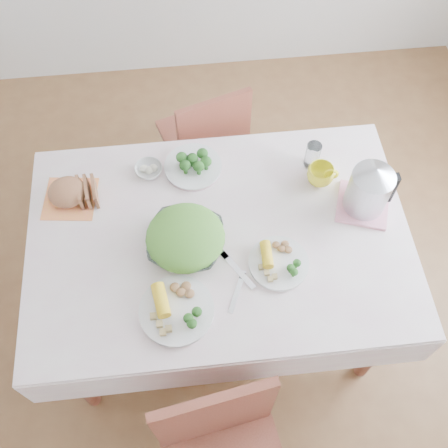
{
  "coord_description": "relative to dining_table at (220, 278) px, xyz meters",
  "views": [
    {
      "loc": [
        -0.09,
        -1.0,
        2.55
      ],
      "look_at": [
        0.02,
        0.02,
        0.82
      ],
      "focal_mm": 42.0,
      "sensor_mm": 36.0,
      "label": 1
    }
  ],
  "objects": [
    {
      "name": "pink_tray",
      "position": [
        0.59,
        0.08,
        0.4
      ],
      "size": [
        0.26,
        0.26,
        0.02
      ],
      "primitive_type": "cube",
      "rotation": [
        0.0,
        0.0,
        -0.33
      ],
      "color": "pink",
      "rests_on": "tablecloth"
    },
    {
      "name": "fruit_bowl",
      "position": [
        -0.26,
        0.34,
        0.4
      ],
      "size": [
        0.13,
        0.13,
        0.04
      ],
      "primitive_type": "imported",
      "rotation": [
        0.0,
        0.0,
        -0.12
      ],
      "color": "white",
      "rests_on": "tablecloth"
    },
    {
      "name": "floor",
      "position": [
        0.0,
        0.0,
        -0.38
      ],
      "size": [
        3.6,
        3.6,
        0.0
      ],
      "primitive_type": "plane",
      "color": "brown",
      "rests_on": "ground"
    },
    {
      "name": "napkin",
      "position": [
        -0.59,
        0.24,
        0.39
      ],
      "size": [
        0.23,
        0.23,
        0.0
      ],
      "primitive_type": "cube",
      "rotation": [
        0.0,
        0.0,
        -0.12
      ],
      "color": "#FB8E4C",
      "rests_on": "tablecloth"
    },
    {
      "name": "bread_loaf",
      "position": [
        -0.59,
        0.24,
        0.45
      ],
      "size": [
        0.19,
        0.19,
        0.09
      ],
      "primitive_type": "ellipsoid",
      "rotation": [
        0.0,
        0.0,
        -0.31
      ],
      "color": "brown",
      "rests_on": "napkin"
    },
    {
      "name": "electric_kettle",
      "position": [
        0.59,
        0.08,
        0.51
      ],
      "size": [
        0.22,
        0.22,
        0.23
      ],
      "primitive_type": "cylinder",
      "rotation": [
        0.0,
        0.0,
        -0.4
      ],
      "color": "#B2B5BA",
      "rests_on": "pink_tray"
    },
    {
      "name": "dinner_plate_right",
      "position": [
        0.21,
        -0.15,
        0.4
      ],
      "size": [
        0.3,
        0.3,
        0.02
      ],
      "primitive_type": "cylinder",
      "rotation": [
        0.0,
        0.0,
        -0.37
      ],
      "color": "white",
      "rests_on": "tablecloth"
    },
    {
      "name": "fork_right",
      "position": [
        0.04,
        -0.24,
        0.39
      ],
      "size": [
        0.09,
        0.16,
        0.0
      ],
      "primitive_type": "cube",
      "rotation": [
        0.0,
        0.0,
        -0.41
      ],
      "color": "silver",
      "rests_on": "tablecloth"
    },
    {
      "name": "dining_table",
      "position": [
        0.0,
        0.0,
        0.0
      ],
      "size": [
        1.4,
        0.9,
        0.75
      ],
      "primitive_type": "cube",
      "color": "brown",
      "rests_on": "floor"
    },
    {
      "name": "tablecloth",
      "position": [
        0.0,
        0.0,
        0.38
      ],
      "size": [
        1.5,
        1.0,
        0.01
      ],
      "primitive_type": "cube",
      "color": "white",
      "rests_on": "dining_table"
    },
    {
      "name": "fork_left",
      "position": [
        0.05,
        -0.15,
        0.39
      ],
      "size": [
        0.12,
        0.17,
        0.0
      ],
      "primitive_type": "cube",
      "rotation": [
        0.0,
        0.0,
        0.56
      ],
      "color": "silver",
      "rests_on": "tablecloth"
    },
    {
      "name": "broccoli_plate",
      "position": [
        -0.08,
        0.34,
        0.4
      ],
      "size": [
        0.31,
        0.31,
        0.02
      ],
      "primitive_type": "cylinder",
      "rotation": [
        0.0,
        0.0,
        -0.3
      ],
      "color": "beige",
      "rests_on": "tablecloth"
    },
    {
      "name": "yellow_mug",
      "position": [
        0.44,
        0.22,
        0.43
      ],
      "size": [
        0.13,
        0.13,
        0.09
      ],
      "primitive_type": "imported",
      "rotation": [
        0.0,
        0.0,
        -0.2
      ],
      "color": "yellow",
      "rests_on": "tablecloth"
    },
    {
      "name": "salad_bowl",
      "position": [
        -0.13,
        -0.03,
        0.42
      ],
      "size": [
        0.35,
        0.35,
        0.07
      ],
      "primitive_type": "imported",
      "rotation": [
        0.0,
        0.0,
        -0.27
      ],
      "color": "white",
      "rests_on": "tablecloth"
    },
    {
      "name": "glass_tumbler",
      "position": [
        0.42,
        0.31,
        0.45
      ],
      "size": [
        0.07,
        0.07,
        0.12
      ],
      "primitive_type": "cylinder",
      "rotation": [
        0.0,
        0.0,
        0.19
      ],
      "color": "white",
      "rests_on": "tablecloth"
    },
    {
      "name": "dinner_plate_left",
      "position": [
        -0.19,
        -0.29,
        0.4
      ],
      "size": [
        0.32,
        0.32,
        0.02
      ],
      "primitive_type": "cylinder",
      "rotation": [
        0.0,
        0.0,
        -0.18
      ],
      "color": "white",
      "rests_on": "tablecloth"
    },
    {
      "name": "chair_far",
      "position": [
        -0.01,
        0.8,
        0.09
      ],
      "size": [
        0.48,
        0.48,
        0.85
      ],
      "primitive_type": "cube",
      "rotation": [
        0.0,
        0.0,
        3.45
      ],
      "color": "brown",
      "rests_on": "floor"
    }
  ]
}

